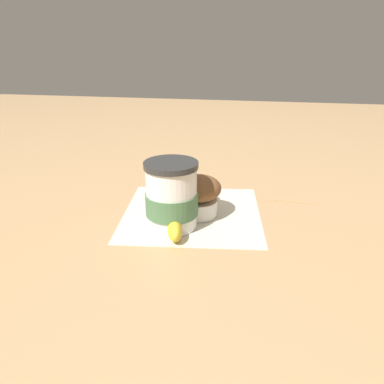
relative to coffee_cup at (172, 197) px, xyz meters
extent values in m
plane|color=tan|center=(0.06, -0.03, -0.06)|extent=(3.00, 3.00, 0.00)
cube|color=beige|center=(0.06, -0.03, -0.06)|extent=(0.30, 0.30, 0.00)
cylinder|color=white|center=(0.00, 0.00, 0.00)|extent=(0.09, 0.09, 0.11)
cylinder|color=#2D2D2D|center=(0.00, 0.00, 0.06)|extent=(0.10, 0.10, 0.01)
cylinder|color=#4C754C|center=(0.00, 0.00, -0.01)|extent=(0.10, 0.10, 0.04)
cylinder|color=white|center=(0.06, -0.04, -0.04)|extent=(0.07, 0.07, 0.03)
ellipsoid|color=brown|center=(0.06, -0.04, 0.00)|extent=(0.09, 0.09, 0.05)
ellipsoid|color=gold|center=(0.12, -0.04, -0.04)|extent=(0.05, 0.06, 0.03)
ellipsoid|color=gold|center=(0.07, -0.01, -0.04)|extent=(0.08, 0.06, 0.03)
ellipsoid|color=gold|center=(0.01, 0.00, -0.04)|extent=(0.07, 0.04, 0.03)
ellipsoid|color=gold|center=(-0.05, -0.02, -0.04)|extent=(0.06, 0.04, 0.03)
cube|color=tan|center=(0.15, -0.22, -0.06)|extent=(0.01, 0.11, 0.00)
camera|label=1|loc=(-0.60, -0.15, 0.26)|focal=35.00mm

